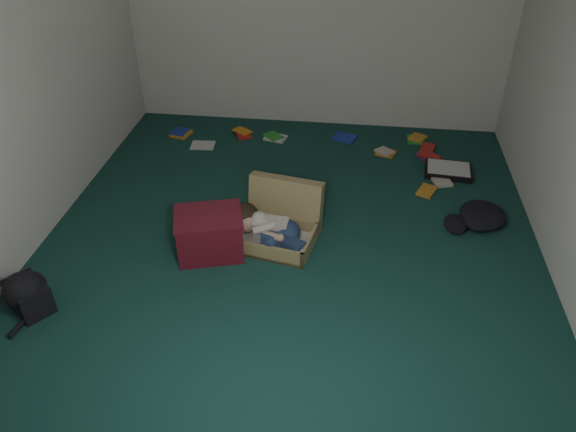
# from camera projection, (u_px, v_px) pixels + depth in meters

# --- Properties ---
(floor) EXTENTS (4.50, 4.50, 0.00)m
(floor) POSITION_uv_depth(u_px,v_px,m) (290.00, 241.00, 4.58)
(floor) COLOR #153C34
(floor) RESTS_ON ground
(wall_back) EXTENTS (4.50, 0.00, 4.50)m
(wall_back) POSITION_uv_depth(u_px,v_px,m) (318.00, 4.00, 5.66)
(wall_back) COLOR white
(wall_back) RESTS_ON ground
(wall_front) EXTENTS (4.50, 0.00, 4.50)m
(wall_front) POSITION_uv_depth(u_px,v_px,m) (214.00, 331.00, 2.00)
(wall_front) COLOR white
(wall_front) RESTS_ON ground
(wall_left) EXTENTS (0.00, 4.50, 4.50)m
(wall_left) POSITION_uv_depth(u_px,v_px,m) (16.00, 76.00, 4.04)
(wall_left) COLOR white
(wall_left) RESTS_ON ground
(suitcase) EXTENTS (0.72, 0.71, 0.45)m
(suitcase) POSITION_uv_depth(u_px,v_px,m) (279.00, 223.00, 4.55)
(suitcase) COLOR tan
(suitcase) RESTS_ON floor
(person) EXTENTS (0.64, 0.41, 0.28)m
(person) POSITION_uv_depth(u_px,v_px,m) (268.00, 228.00, 4.42)
(person) COLOR beige
(person) RESTS_ON suitcase
(maroon_bin) EXTENTS (0.60, 0.53, 0.35)m
(maroon_bin) POSITION_uv_depth(u_px,v_px,m) (210.00, 234.00, 4.36)
(maroon_bin) COLOR maroon
(maroon_bin) RESTS_ON floor
(backpack) EXTENTS (0.51, 0.49, 0.24)m
(backpack) POSITION_uv_depth(u_px,v_px,m) (28.00, 296.00, 3.87)
(backpack) COLOR black
(backpack) RESTS_ON floor
(clothing_pile) EXTENTS (0.55, 0.50, 0.14)m
(clothing_pile) POSITION_uv_depth(u_px,v_px,m) (472.00, 218.00, 4.71)
(clothing_pile) COLOR black
(clothing_pile) RESTS_ON floor
(paper_tray) EXTENTS (0.47, 0.37, 0.06)m
(paper_tray) POSITION_uv_depth(u_px,v_px,m) (448.00, 170.00, 5.45)
(paper_tray) COLOR black
(paper_tray) RESTS_ON floor
(book_scatter) EXTENTS (2.91, 1.25, 0.02)m
(book_scatter) POSITION_uv_depth(u_px,v_px,m) (340.00, 150.00, 5.84)
(book_scatter) COLOR orange
(book_scatter) RESTS_ON floor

